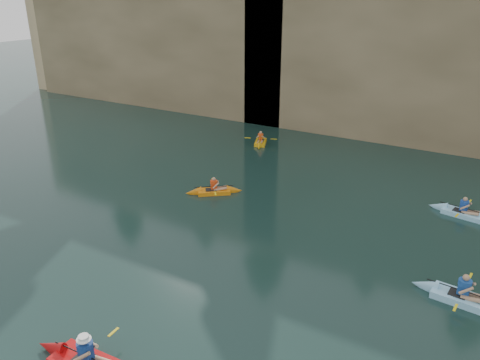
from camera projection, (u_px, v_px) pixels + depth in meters
The scene contains 10 objects.
ground at pixel (182, 321), 14.73m from camera, with size 160.00×160.00×0.00m, color black.
cliff at pixel (411, 40), 36.39m from camera, with size 70.00×16.00×12.00m, color tan.
cliff_slab_west at pixel (151, 44), 40.10m from camera, with size 26.00×2.40×10.56m, color #947E59.
cliff_slab_center at pixel (418, 56), 29.67m from camera, with size 24.00×2.40×11.40m, color #947E59.
sea_cave_west at pixel (166, 86), 39.90m from camera, with size 4.50×1.00×4.00m, color black.
sea_cave_center at pixel (321, 110), 33.51m from camera, with size 3.50×1.00×3.20m, color black.
kayaker_orange at pixel (214, 191), 23.85m from camera, with size 2.70×2.31×1.10m.
kayaker_ltblue_near at pixel (462, 298), 15.59m from camera, with size 3.39×2.57×1.32m.
kayaker_yellow at pixel (261, 142), 31.43m from camera, with size 2.07×2.74×1.10m.
kayaker_ltblue_mid at pixel (463, 213), 21.48m from camera, with size 3.17×2.31×1.18m.
Camera 1 is at (7.62, -9.36, 9.73)m, focal length 35.00 mm.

